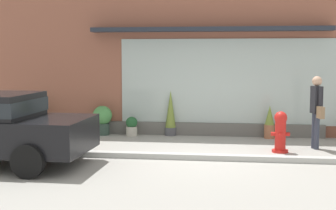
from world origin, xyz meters
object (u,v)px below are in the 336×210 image
(fire_hydrant, at_px, (280,131))
(potted_plant_window_right, at_px, (270,123))
(potted_plant_window_left, at_px, (132,126))
(potted_plant_trailing_edge, at_px, (36,118))
(potted_plant_window_center, at_px, (171,114))
(pedestrian_with_handbag, at_px, (317,107))
(potted_plant_near_hydrant, at_px, (102,119))

(fire_hydrant, xyz_separation_m, potted_plant_window_right, (-0.10, 1.88, -0.07))
(potted_plant_window_right, xyz_separation_m, potted_plant_window_left, (-3.80, -0.08, -0.15))
(fire_hydrant, height_order, potted_plant_trailing_edge, fire_hydrant)
(potted_plant_window_left, bearing_deg, potted_plant_trailing_edge, -178.51)
(potted_plant_window_left, bearing_deg, potted_plant_window_right, 1.20)
(potted_plant_window_center, bearing_deg, potted_plant_trailing_edge, -175.38)
(fire_hydrant, bearing_deg, potted_plant_window_left, 155.26)
(potted_plant_trailing_edge, relative_size, potted_plant_window_left, 1.67)
(pedestrian_with_handbag, xyz_separation_m, potted_plant_window_left, (-4.79, 1.29, -0.75))
(potted_plant_window_right, xyz_separation_m, potted_plant_near_hydrant, (-4.66, -0.02, 0.04))
(pedestrian_with_handbag, relative_size, potted_plant_trailing_edge, 1.95)
(potted_plant_near_hydrant, xyz_separation_m, potted_plant_trailing_edge, (-1.91, -0.13, 0.01))
(potted_plant_window_center, xyz_separation_m, potted_plant_trailing_edge, (-3.83, -0.31, -0.14))
(potted_plant_window_right, distance_m, potted_plant_trailing_edge, 6.56)
(potted_plant_window_center, relative_size, potted_plant_window_left, 2.37)
(pedestrian_with_handbag, relative_size, potted_plant_window_left, 3.25)
(potted_plant_window_right, distance_m, potted_plant_window_left, 3.81)
(pedestrian_with_handbag, bearing_deg, potted_plant_window_left, -120.29)
(potted_plant_trailing_edge, xyz_separation_m, potted_plant_window_left, (2.76, 0.07, -0.20))
(pedestrian_with_handbag, bearing_deg, potted_plant_window_center, -127.56)
(potted_plant_near_hydrant, bearing_deg, potted_plant_trailing_edge, -176.07)
(fire_hydrant, distance_m, pedestrian_with_handbag, 1.15)
(potted_plant_near_hydrant, bearing_deg, potted_plant_window_right, 0.25)
(potted_plant_near_hydrant, bearing_deg, potted_plant_window_left, -3.96)
(potted_plant_window_right, height_order, potted_plant_window_center, potted_plant_window_center)
(potted_plant_window_center, distance_m, potted_plant_near_hydrant, 1.94)
(pedestrian_with_handbag, xyz_separation_m, potted_plant_window_center, (-3.71, 1.52, -0.41))
(potted_plant_window_center, bearing_deg, pedestrian_with_handbag, -22.31)
(fire_hydrant, distance_m, potted_plant_window_right, 1.88)
(potted_plant_window_right, distance_m, potted_plant_near_hydrant, 4.66)
(pedestrian_with_handbag, height_order, potted_plant_window_center, pedestrian_with_handbag)
(fire_hydrant, relative_size, potted_plant_near_hydrant, 1.15)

